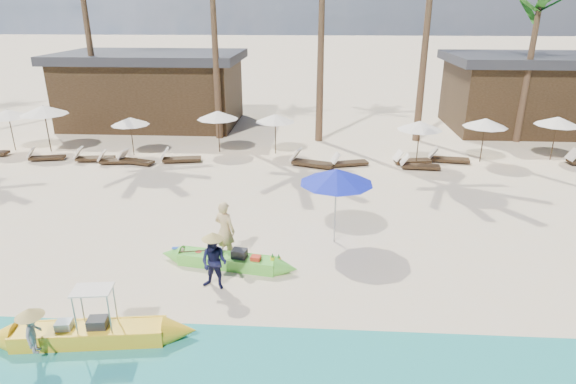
# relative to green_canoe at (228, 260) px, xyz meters

# --- Properties ---
(ground) EXTENTS (240.00, 240.00, 0.00)m
(ground) POSITION_rel_green_canoe_xyz_m (0.35, -0.17, -0.19)
(ground) COLOR beige
(ground) RESTS_ON ground
(green_canoe) EXTENTS (4.45, 1.05, 0.57)m
(green_canoe) POSITION_rel_green_canoe_xyz_m (0.00, 0.00, 0.00)
(green_canoe) COLOR #5ECC3E
(green_canoe) RESTS_ON ground
(yellow_canoe) EXTENTS (5.08, 1.07, 1.32)m
(yellow_canoe) POSITION_rel_green_canoe_xyz_m (-2.38, -3.41, 0.02)
(yellow_canoe) COLOR yellow
(yellow_canoe) RESTS_ON ground
(tourist) EXTENTS (0.74, 0.63, 1.73)m
(tourist) POSITION_rel_green_canoe_xyz_m (-0.15, 0.53, 0.68)
(tourist) COLOR #DEB677
(tourist) RESTS_ON ground
(vendor_green) EXTENTS (0.82, 0.71, 1.46)m
(vendor_green) POSITION_rel_green_canoe_xyz_m (-0.12, -1.10, 0.54)
(vendor_green) COLOR #131434
(vendor_green) RESTS_ON ground
(vendor_yellow) EXTENTS (0.45, 0.65, 0.92)m
(vendor_yellow) POSITION_rel_green_canoe_xyz_m (-3.22, -3.99, 0.45)
(vendor_yellow) COLOR gray
(vendor_yellow) RESTS_ON ground
(blue_umbrella) EXTENTS (2.20, 2.20, 2.37)m
(blue_umbrella) POSITION_rel_green_canoe_xyz_m (3.01, 1.74, 1.95)
(blue_umbrella) COLOR #99999E
(blue_umbrella) RESTS_ON ground
(resort_parasol_2) EXTENTS (2.02, 2.02, 2.08)m
(resort_parasol_2) POSITION_rel_green_canoe_xyz_m (-12.91, 10.99, 1.68)
(resort_parasol_2) COLOR #3A2817
(resort_parasol_2) RESTS_ON ground
(resort_parasol_3) EXTENTS (2.27, 2.27, 2.33)m
(resort_parasol_3) POSITION_rel_green_canoe_xyz_m (-10.98, 10.88, 1.91)
(resort_parasol_3) COLOR #3A2817
(resort_parasol_3) RESTS_ON ground
(lounger_3_left) EXTENTS (1.72, 0.83, 0.56)m
(lounger_3_left) POSITION_rel_green_canoe_xyz_m (-10.46, 9.36, -0.00)
(lounger_3_left) COLOR #3A2817
(lounger_3_left) RESTS_ON ground
(lounger_3_right) EXTENTS (1.87, 0.78, 0.62)m
(lounger_3_right) POSITION_rel_green_canoe_xyz_m (-8.11, 9.34, 0.01)
(lounger_3_right) COLOR #3A2817
(lounger_3_right) RESTS_ON ground
(resort_parasol_4) EXTENTS (1.82, 1.82, 1.87)m
(resort_parasol_4) POSITION_rel_green_canoe_xyz_m (-6.57, 10.52, 1.50)
(resort_parasol_4) COLOR #3A2817
(resort_parasol_4) RESTS_ON ground
(lounger_4_left) EXTENTS (1.76, 0.73, 0.58)m
(lounger_4_left) POSITION_rel_green_canoe_xyz_m (-6.89, 9.04, 0.00)
(lounger_4_left) COLOR #3A2817
(lounger_4_left) RESTS_ON ground
(lounger_4_right) EXTENTS (1.78, 0.97, 0.58)m
(lounger_4_right) POSITION_rel_green_canoe_xyz_m (-6.01, 9.08, 0.00)
(lounger_4_right) COLOR #3A2817
(lounger_4_right) RESTS_ON ground
(resort_parasol_5) EXTENTS (2.01, 2.01, 2.07)m
(resort_parasol_5) POSITION_rel_green_canoe_xyz_m (-2.47, 11.32, 1.68)
(resort_parasol_5) COLOR #3A2817
(resort_parasol_5) RESTS_ON ground
(lounger_5_left) EXTENTS (1.92, 0.90, 0.63)m
(lounger_5_left) POSITION_rel_green_canoe_xyz_m (-4.02, 9.47, 0.02)
(lounger_5_left) COLOR #3A2817
(lounger_5_left) RESTS_ON ground
(resort_parasol_6) EXTENTS (1.92, 1.92, 1.98)m
(resort_parasol_6) POSITION_rel_green_canoe_xyz_m (0.37, 11.22, 1.60)
(resort_parasol_6) COLOR #3A2817
(resort_parasol_6) RESTS_ON ground
(lounger_6_left) EXTENTS (2.10, 1.23, 0.68)m
(lounger_6_left) POSITION_rel_green_canoe_xyz_m (2.11, 9.22, 0.04)
(lounger_6_left) COLOR #3A2817
(lounger_6_left) RESTS_ON ground
(lounger_6_right) EXTENTS (1.78, 0.99, 0.58)m
(lounger_6_right) POSITION_rel_green_canoe_xyz_m (3.82, 9.39, 0.00)
(lounger_6_right) COLOR #3A2817
(lounger_6_right) RESTS_ON ground
(resort_parasol_7) EXTENTS (2.01, 2.01, 2.07)m
(resort_parasol_7) POSITION_rel_green_canoe_xyz_m (6.98, 9.72, 1.67)
(resort_parasol_7) COLOR #3A2817
(resort_parasol_7) RESTS_ON ground
(lounger_7_left) EXTENTS (1.81, 0.86, 0.59)m
(lounger_7_left) POSITION_rel_green_canoe_xyz_m (6.73, 9.87, 0.01)
(lounger_7_left) COLOR #3A2817
(lounger_7_left) RESTS_ON ground
(lounger_7_right) EXTENTS (1.79, 0.67, 0.59)m
(lounger_7_right) POSITION_rel_green_canoe_xyz_m (6.94, 9.12, 0.01)
(lounger_7_right) COLOR #3A2817
(lounger_7_right) RESTS_ON ground
(resort_parasol_8) EXTENTS (2.01, 2.01, 2.07)m
(resort_parasol_8) POSITION_rel_green_canoe_xyz_m (10.09, 10.46, 1.67)
(resort_parasol_8) COLOR #3A2817
(resort_parasol_8) RESTS_ON ground
(lounger_8_left) EXTENTS (1.90, 0.82, 0.62)m
(lounger_8_left) POSITION_rel_green_canoe_xyz_m (8.49, 10.25, 0.02)
(lounger_8_left) COLOR #3A2817
(lounger_8_left) RESTS_ON ground
(resort_parasol_9) EXTENTS (2.01, 2.01, 2.07)m
(resort_parasol_9) POSITION_rel_green_canoe_xyz_m (13.54, 11.00, 1.68)
(resort_parasol_9) COLOR #3A2817
(resort_parasol_9) RESTS_ON ground
(palm_6) EXTENTS (2.08, 2.08, 8.51)m
(palm_6) POSITION_rel_green_canoe_xyz_m (13.19, 14.35, 6.86)
(palm_6) COLOR brown
(palm_6) RESTS_ON ground
(pavilion_west) EXTENTS (10.80, 6.60, 4.30)m
(pavilion_west) POSITION_rel_green_canoe_xyz_m (-7.65, 17.33, 2.00)
(pavilion_west) COLOR #3A2817
(pavilion_west) RESTS_ON ground
(pavilion_east) EXTENTS (8.80, 6.60, 4.30)m
(pavilion_east) POSITION_rel_green_canoe_xyz_m (14.35, 17.33, 2.00)
(pavilion_east) COLOR #3A2817
(pavilion_east) RESTS_ON ground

